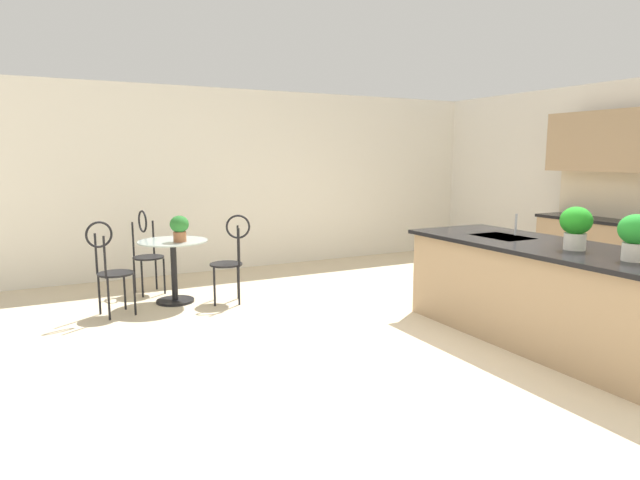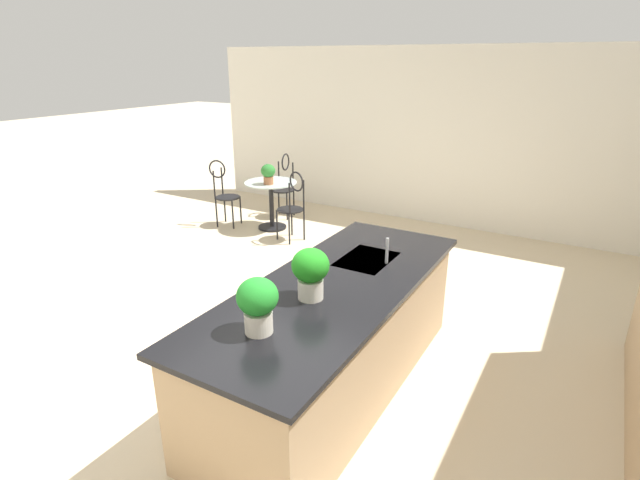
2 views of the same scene
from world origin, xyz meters
TOP-DOWN VIEW (x-y plane):
  - ground_plane at (0.00, 0.00)m, footprint 40.00×40.00m
  - wall_left_window at (-4.26, 0.00)m, footprint 0.12×7.80m
  - kitchen_island at (0.30, 0.85)m, footprint 2.80×1.06m
  - bistro_table at (-2.67, -1.89)m, footprint 0.80×0.80m
  - chair_near_window at (-2.36, -1.30)m, footprint 0.47×0.52m
  - chair_by_island at (-2.42, -2.62)m, footprint 0.46×0.52m
  - chair_toward_desk at (-3.30, -2.09)m, footprint 0.51×0.44m
  - sink_faucet at (-0.25, 1.03)m, footprint 0.02×0.02m
  - potted_plant_on_table at (-2.54, -1.84)m, footprint 0.21×0.21m
  - potted_plant_counter_near at (0.60, 0.82)m, footprint 0.26×0.26m
  - potted_plant_counter_far at (1.15, 0.78)m, footprint 0.26×0.26m

SIDE VIEW (x-z plane):
  - ground_plane at x=0.00m, z-range 0.00..0.00m
  - bistro_table at x=-2.67m, z-range 0.08..0.82m
  - kitchen_island at x=0.30m, z-range 0.00..0.92m
  - chair_near_window at x=-2.36m, z-range 0.05..1.09m
  - chair_by_island at x=-2.42m, z-range 0.05..1.09m
  - chair_toward_desk at x=-3.30m, z-range 0.05..1.09m
  - potted_plant_on_table at x=-2.54m, z-range 0.76..1.06m
  - sink_faucet at x=-0.25m, z-range 0.92..1.14m
  - potted_plant_counter_far at x=1.15m, z-range 0.95..1.31m
  - potted_plant_counter_near at x=0.60m, z-range 0.95..1.32m
  - wall_left_window at x=-4.26m, z-range 0.00..2.70m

